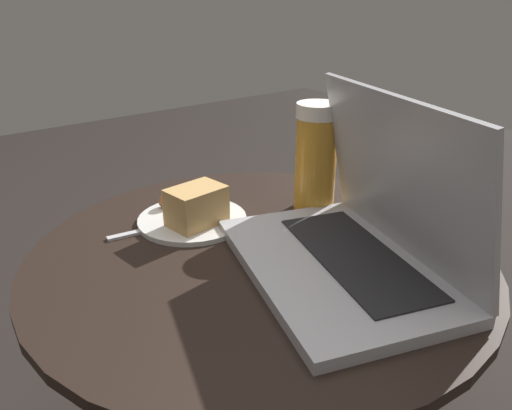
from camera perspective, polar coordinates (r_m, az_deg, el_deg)
table at (r=0.87m, az=0.34°, el=-12.47°), size 0.73×0.73×0.51m
laptop at (r=0.74m, az=11.32°, el=-3.53°), size 0.44×0.36×0.26m
beer_glass at (r=0.92m, az=6.85°, el=5.40°), size 0.08×0.08×0.20m
snack_plate at (r=0.88m, az=-7.10°, el=-0.67°), size 0.19×0.19×0.07m
fork at (r=0.89m, az=-10.44°, el=-2.40°), size 0.04×0.17×0.00m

